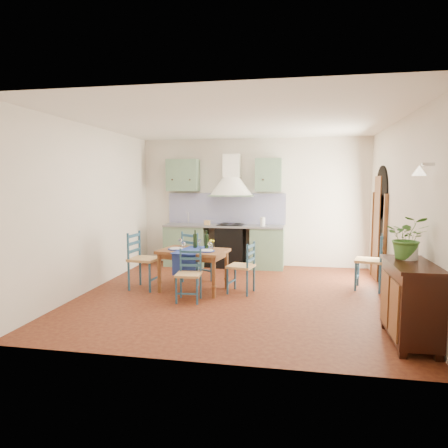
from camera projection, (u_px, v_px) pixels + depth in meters
The scene contains 13 objects.
floor at pixel (236, 295), 6.55m from camera, with size 5.00×5.00×0.00m, color #41150E.
back_wall at pixel (231, 219), 8.77m from camera, with size 5.00×0.96×2.80m.
right_wall at pixel (396, 215), 6.24m from camera, with size 0.26×5.00×2.80m.
left_wall at pixel (92, 208), 6.85m from camera, with size 0.04×5.00×2.80m, color beige.
ceiling at pixel (236, 121), 6.26m from camera, with size 5.00×5.00×0.01m, color silver.
dining_table at pixel (193, 254), 6.76m from camera, with size 1.21×0.94×1.02m.
chair_near at pixel (189, 275), 6.20m from camera, with size 0.40×0.40×0.80m.
chair_far at pixel (196, 256), 7.35m from camera, with size 0.60×0.60×0.95m.
chair_left at pixel (143, 260), 6.91m from camera, with size 0.51×0.51×0.99m.
chair_right at pixel (243, 267), 6.63m from camera, with size 0.48×0.48×0.86m.
chair_spare at pixel (371, 261), 6.83m from camera, with size 0.55×0.55×0.97m.
sideboard at pixel (410, 300), 4.56m from camera, with size 0.50×1.05×0.94m.
potted_plant at pixel (408, 238), 4.71m from camera, with size 0.47×0.41×0.52m, color #3D732D.
Camera 1 is at (0.96, -6.32, 1.85)m, focal length 32.00 mm.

